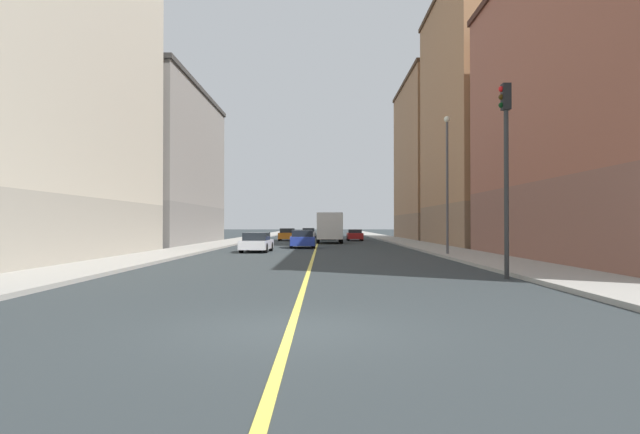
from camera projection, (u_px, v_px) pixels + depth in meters
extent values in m
plane|color=#2D3436|center=(290.00, 330.00, 9.73)|extent=(400.00, 400.00, 0.00)
cube|color=#9E9B93|center=(402.00, 241.00, 58.67)|extent=(3.47, 168.00, 0.15)
cube|color=#9E9B93|center=(234.00, 241.00, 58.78)|extent=(3.47, 168.00, 0.15)
cube|color=#E5D14C|center=(318.00, 242.00, 58.72)|extent=(0.16, 154.00, 0.01)
cube|color=brown|center=(640.00, 222.00, 26.67)|extent=(10.33, 22.68, 3.92)
cube|color=#93513D|center=(639.00, 62.00, 26.77)|extent=(10.33, 22.68, 11.62)
cube|color=#8F6B4F|center=(497.00, 225.00, 48.64)|extent=(10.33, 17.99, 3.57)
cube|color=#A8754C|center=(497.00, 101.00, 48.79)|extent=(10.33, 17.99, 18.38)
cube|color=#8F6B4F|center=(445.00, 227.00, 69.23)|extent=(10.33, 20.23, 3.13)
cube|color=#A8754C|center=(445.00, 150.00, 69.37)|extent=(10.33, 20.23, 16.25)
cube|color=#4B3422|center=(445.00, 84.00, 69.48)|extent=(10.63, 20.53, 0.40)
cube|color=slate|center=(148.00, 225.00, 51.72)|extent=(10.33, 22.25, 3.63)
cube|color=gray|center=(148.00, 150.00, 51.82)|extent=(10.33, 22.25, 10.47)
cube|color=#3B3937|center=(148.00, 92.00, 51.89)|extent=(10.63, 22.55, 0.40)
cylinder|color=#2D2D2D|center=(506.00, 194.00, 18.91)|extent=(0.16, 0.16, 5.79)
cube|color=black|center=(506.00, 97.00, 18.95)|extent=(0.28, 0.32, 0.90)
sphere|color=red|center=(501.00, 89.00, 18.96)|extent=(0.20, 0.20, 0.20)
sphere|color=#352204|center=(501.00, 97.00, 18.95)|extent=(0.20, 0.20, 0.20)
sphere|color=black|center=(501.00, 105.00, 18.95)|extent=(0.20, 0.20, 0.20)
cylinder|color=#4C4C51|center=(447.00, 188.00, 32.39)|extent=(0.14, 0.14, 7.75)
sphere|color=#EAEACC|center=(447.00, 119.00, 32.44)|extent=(0.36, 0.36, 0.36)
cube|color=white|center=(257.00, 245.00, 37.29)|extent=(1.93, 4.25, 0.57)
cube|color=black|center=(257.00, 236.00, 37.25)|extent=(1.64, 2.22, 0.52)
cylinder|color=black|center=(248.00, 247.00, 38.62)|extent=(0.25, 0.65, 0.64)
cylinder|color=black|center=(271.00, 247.00, 38.54)|extent=(0.25, 0.65, 0.64)
cylinder|color=black|center=(241.00, 248.00, 36.03)|extent=(0.25, 0.65, 0.64)
cylinder|color=black|center=(266.00, 248.00, 35.95)|extent=(0.25, 0.65, 0.64)
cube|color=#23389E|center=(302.00, 241.00, 44.10)|extent=(2.09, 4.44, 0.67)
cube|color=black|center=(302.00, 233.00, 44.06)|extent=(1.76, 2.11, 0.52)
cylinder|color=black|center=(292.00, 243.00, 45.41)|extent=(0.25, 0.65, 0.64)
cylinder|color=black|center=(313.00, 243.00, 45.48)|extent=(0.25, 0.65, 0.64)
cylinder|color=black|center=(291.00, 244.00, 42.71)|extent=(0.25, 0.65, 0.64)
cylinder|color=black|center=(314.00, 244.00, 42.78)|extent=(0.25, 0.65, 0.64)
cube|color=silver|center=(309.00, 234.00, 77.02)|extent=(1.93, 4.39, 0.65)
cube|color=black|center=(309.00, 230.00, 77.02)|extent=(1.64, 1.87, 0.49)
cylinder|color=black|center=(303.00, 235.00, 78.39)|extent=(0.24, 0.65, 0.64)
cylinder|color=black|center=(315.00, 235.00, 78.33)|extent=(0.24, 0.65, 0.64)
cylinder|color=black|center=(302.00, 236.00, 75.70)|extent=(0.24, 0.65, 0.64)
cylinder|color=black|center=(314.00, 236.00, 75.64)|extent=(0.24, 0.65, 0.64)
cube|color=#1E6B38|center=(327.00, 236.00, 66.94)|extent=(1.94, 4.29, 0.57)
cube|color=black|center=(327.00, 231.00, 66.87)|extent=(1.62, 1.94, 0.50)
cylinder|color=black|center=(320.00, 237.00, 68.21)|extent=(0.25, 0.65, 0.64)
cylinder|color=black|center=(333.00, 237.00, 68.28)|extent=(0.25, 0.65, 0.64)
cylinder|color=black|center=(321.00, 237.00, 65.60)|extent=(0.25, 0.65, 0.64)
cylinder|color=black|center=(335.00, 237.00, 65.67)|extent=(0.25, 0.65, 0.64)
cube|color=orange|center=(287.00, 236.00, 63.87)|extent=(1.83, 4.41, 0.70)
cube|color=black|center=(287.00, 230.00, 63.94)|extent=(1.61, 2.00, 0.50)
cylinder|color=black|center=(281.00, 238.00, 65.24)|extent=(0.22, 0.64, 0.64)
cylinder|color=black|center=(295.00, 238.00, 65.23)|extent=(0.22, 0.64, 0.64)
cylinder|color=black|center=(279.00, 238.00, 62.50)|extent=(0.22, 0.64, 0.64)
cylinder|color=black|center=(294.00, 238.00, 62.50)|extent=(0.22, 0.64, 0.64)
cube|color=red|center=(355.00, 236.00, 63.66)|extent=(1.71, 4.45, 0.67)
cube|color=black|center=(355.00, 231.00, 63.78)|extent=(1.50, 2.15, 0.41)
cylinder|color=black|center=(348.00, 238.00, 65.04)|extent=(0.22, 0.64, 0.64)
cylinder|color=black|center=(361.00, 238.00, 65.03)|extent=(0.22, 0.64, 0.64)
cylinder|color=black|center=(349.00, 238.00, 62.29)|extent=(0.22, 0.64, 0.64)
cylinder|color=black|center=(362.00, 238.00, 62.28)|extent=(0.22, 0.64, 0.64)
cube|color=beige|center=(329.00, 229.00, 58.56)|extent=(2.47, 2.13, 2.07)
cube|color=silver|center=(330.00, 226.00, 54.53)|extent=(2.47, 5.02, 2.55)
cylinder|color=black|center=(318.00, 238.00, 58.17)|extent=(0.30, 0.90, 0.90)
cylinder|color=black|center=(340.00, 238.00, 58.16)|extent=(0.30, 0.90, 0.90)
cylinder|color=black|center=(318.00, 239.00, 53.45)|extent=(0.30, 0.90, 0.90)
cylinder|color=black|center=(341.00, 239.00, 53.44)|extent=(0.30, 0.90, 0.90)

